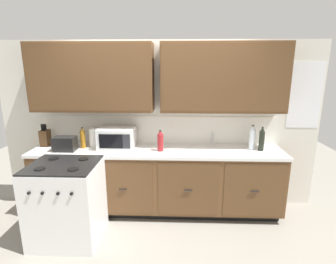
{
  "coord_description": "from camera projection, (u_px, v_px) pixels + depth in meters",
  "views": [
    {
      "loc": [
        0.27,
        -3.03,
        2.0
      ],
      "look_at": [
        0.15,
        0.27,
        1.17
      ],
      "focal_mm": 27.82,
      "sensor_mm": 36.0,
      "label": 1
    }
  ],
  "objects": [
    {
      "name": "ground_plane",
      "position": [
        156.0,
        223.0,
        3.43
      ],
      "size": [
        8.32,
        8.32,
        0.0
      ],
      "primitive_type": "plane",
      "color": "gray"
    },
    {
      "name": "wall_unit",
      "position": [
        158.0,
        96.0,
        3.52
      ],
      "size": [
        4.53,
        0.4,
        2.35
      ],
      "color": "silver",
      "rests_on": "ground_plane"
    },
    {
      "name": "counter_run",
      "position": [
        157.0,
        180.0,
        3.6
      ],
      "size": [
        3.36,
        0.64,
        0.92
      ],
      "color": "black",
      "rests_on": "ground_plane"
    },
    {
      "name": "stove_range",
      "position": [
        67.0,
        202.0,
        3.03
      ],
      "size": [
        0.76,
        0.68,
        0.95
      ],
      "color": "white",
      "rests_on": "ground_plane"
    },
    {
      "name": "microwave",
      "position": [
        117.0,
        138.0,
        3.54
      ],
      "size": [
        0.48,
        0.37,
        0.28
      ],
      "color": "white",
      "rests_on": "counter_run"
    },
    {
      "name": "toaster",
      "position": [
        65.0,
        144.0,
        3.42
      ],
      "size": [
        0.28,
        0.18,
        0.19
      ],
      "color": "black",
      "rests_on": "counter_run"
    },
    {
      "name": "knife_block",
      "position": [
        45.0,
        138.0,
        3.64
      ],
      "size": [
        0.11,
        0.14,
        0.31
      ],
      "color": "#52361E",
      "rests_on": "counter_run"
    },
    {
      "name": "sink_faucet",
      "position": [
        213.0,
        139.0,
        3.65
      ],
      "size": [
        0.02,
        0.02,
        0.2
      ],
      "primitive_type": "cylinder",
      "color": "#B2B5BA",
      "rests_on": "counter_run"
    },
    {
      "name": "paper_towel_roll",
      "position": [
        94.0,
        137.0,
        3.59
      ],
      "size": [
        0.12,
        0.12,
        0.26
      ],
      "primitive_type": "cylinder",
      "color": "white",
      "rests_on": "counter_run"
    },
    {
      "name": "bottle_red",
      "position": [
        160.0,
        141.0,
        3.4
      ],
      "size": [
        0.08,
        0.08,
        0.28
      ],
      "color": "maroon",
      "rests_on": "counter_run"
    },
    {
      "name": "bottle_dark",
      "position": [
        262.0,
        139.0,
        3.41
      ],
      "size": [
        0.07,
        0.07,
        0.32
      ],
      "color": "black",
      "rests_on": "counter_run"
    },
    {
      "name": "bottle_amber",
      "position": [
        83.0,
        138.0,
        3.53
      ],
      "size": [
        0.07,
        0.07,
        0.29
      ],
      "color": "#9E6619",
      "rests_on": "counter_run"
    },
    {
      "name": "bottle_clear",
      "position": [
        252.0,
        138.0,
        3.46
      ],
      "size": [
        0.08,
        0.08,
        0.33
      ],
      "color": "silver",
      "rests_on": "counter_run"
    }
  ]
}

